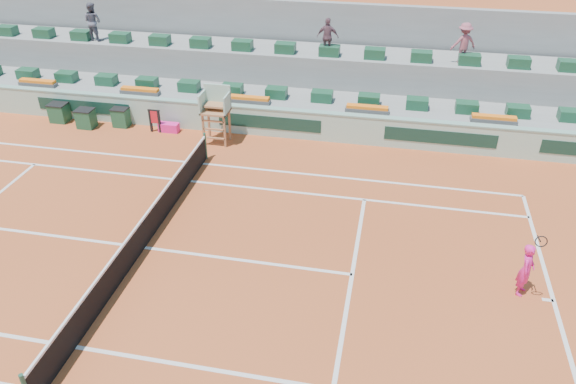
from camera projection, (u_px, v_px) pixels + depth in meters
name	position (u px, v px, depth m)	size (l,w,h in m)	color
ground	(145.00, 248.00, 17.26)	(90.00, 90.00, 0.00)	#A4451F
seating_tier_lower	(239.00, 99.00, 25.87)	(36.00, 4.00, 1.20)	gray
seating_tier_upper	(247.00, 73.00, 26.84)	(36.00, 2.40, 2.60)	gray
stadium_back_wall	(255.00, 44.00, 27.70)	(36.00, 0.40, 4.40)	gray
player_bag	(169.00, 127.00, 24.22)	(0.87, 0.38, 0.38)	#F8208D
spectator_left	(93.00, 21.00, 26.51)	(0.86, 0.67, 1.77)	#535360
spectator_mid	(328.00, 37.00, 24.58)	(0.96, 0.40, 1.64)	#6F4A56
spectator_right	(464.00, 43.00, 23.74)	(1.09, 0.63, 1.69)	#964B58
court_lines	(145.00, 248.00, 17.26)	(23.89, 11.09, 0.01)	silver
tennis_net	(142.00, 234.00, 16.99)	(0.10, 11.97, 1.10)	black
advertising_hoarding	(225.00, 118.00, 24.01)	(36.00, 0.34, 1.26)	#9AC2AE
umpire_chair	(216.00, 107.00, 22.71)	(1.10, 0.90, 2.40)	#9A613A
seat_row_lower	(232.00, 89.00, 24.69)	(32.90, 0.60, 0.44)	#17472C
seat_row_upper	(242.00, 45.00, 25.54)	(32.90, 0.60, 0.44)	#17472C
flower_planters	(194.00, 95.00, 24.32)	(26.80, 0.36, 0.28)	#4E4E4E
drink_cooler_a	(121.00, 117.00, 24.58)	(0.71, 0.61, 0.84)	#18492E
drink_cooler_b	(86.00, 118.00, 24.47)	(0.76, 0.65, 0.84)	#18492E
drink_cooler_c	(59.00, 112.00, 25.01)	(0.79, 0.68, 0.84)	#18492E
towel_rack	(155.00, 119.00, 23.96)	(0.53, 0.09, 1.03)	black
tennis_player	(526.00, 269.00, 15.12)	(0.56, 0.90, 2.28)	#F8208D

